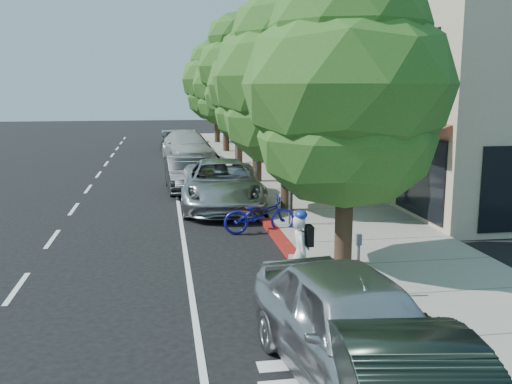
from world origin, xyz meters
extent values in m
plane|color=black|center=(0.00, 0.00, 0.00)|extent=(120.00, 120.00, 0.00)
cube|color=gray|center=(2.30, 8.00, 0.07)|extent=(4.60, 56.00, 0.15)
cube|color=#9E998E|center=(0.00, 8.00, 0.07)|extent=(0.30, 56.00, 0.15)
cube|color=maroon|center=(0.00, 1.00, 0.07)|extent=(0.32, 4.00, 0.15)
cube|color=beige|center=(9.60, 18.00, 3.50)|extent=(10.00, 36.00, 7.00)
cylinder|color=black|center=(0.90, -2.00, 1.19)|extent=(0.40, 0.40, 2.38)
ellipsoid|color=#204A16|center=(0.90, -2.00, 3.07)|extent=(3.98, 3.98, 3.18)
ellipsoid|color=#204A16|center=(0.90, -2.00, 4.22)|extent=(4.68, 4.68, 3.74)
ellipsoid|color=#204A16|center=(0.90, -2.00, 5.45)|extent=(3.51, 3.51, 2.81)
cylinder|color=black|center=(0.90, 4.00, 1.27)|extent=(0.40, 0.40, 2.53)
ellipsoid|color=#204A16|center=(0.90, 4.00, 3.26)|extent=(4.20, 4.20, 3.36)
ellipsoid|color=#204A16|center=(0.90, 4.00, 4.49)|extent=(4.94, 4.94, 3.95)
ellipsoid|color=#204A16|center=(0.90, 4.00, 5.79)|extent=(3.70, 3.70, 2.96)
cylinder|color=black|center=(0.90, 10.00, 1.20)|extent=(0.40, 0.40, 2.40)
ellipsoid|color=#204A16|center=(0.90, 10.00, 3.09)|extent=(3.69, 3.69, 2.95)
ellipsoid|color=#204A16|center=(0.90, 10.00, 4.25)|extent=(4.34, 4.34, 3.47)
ellipsoid|color=#204A16|center=(0.90, 10.00, 5.49)|extent=(3.26, 3.26, 2.61)
cylinder|color=black|center=(0.90, 16.00, 1.46)|extent=(0.40, 0.40, 2.93)
ellipsoid|color=#204A16|center=(0.90, 16.00, 3.77)|extent=(3.68, 3.68, 2.95)
ellipsoid|color=#204A16|center=(0.90, 16.00, 5.19)|extent=(4.33, 4.33, 3.47)
ellipsoid|color=#204A16|center=(0.90, 16.00, 6.70)|extent=(3.25, 3.25, 2.60)
cylinder|color=black|center=(0.90, 22.00, 1.23)|extent=(0.40, 0.40, 2.46)
ellipsoid|color=#204A16|center=(0.90, 22.00, 3.16)|extent=(3.64, 3.64, 2.91)
ellipsoid|color=#204A16|center=(0.90, 22.00, 4.35)|extent=(4.28, 4.28, 3.42)
ellipsoid|color=#204A16|center=(0.90, 22.00, 5.62)|extent=(3.21, 3.21, 2.57)
cylinder|color=black|center=(0.90, 28.00, 1.33)|extent=(0.40, 0.40, 2.65)
ellipsoid|color=#204A16|center=(0.90, 28.00, 3.41)|extent=(4.42, 4.42, 3.54)
ellipsoid|color=#204A16|center=(0.90, 28.00, 4.70)|extent=(5.20, 5.20, 4.16)
ellipsoid|color=#204A16|center=(0.90, 28.00, 6.06)|extent=(3.90, 3.90, 3.12)
imported|color=silver|center=(-0.34, -3.00, 0.79)|extent=(0.42, 0.60, 1.57)
imported|color=#1A1698|center=(-0.40, 1.71, 0.55)|extent=(2.12, 0.85, 1.10)
imported|color=#AFAFB4|center=(-1.10, 5.50, 0.82)|extent=(3.05, 6.06, 1.64)
imported|color=#212426|center=(-2.20, 9.00, 0.71)|extent=(1.72, 4.36, 1.41)
imported|color=#B9B9B9|center=(-1.77, 18.24, 0.83)|extent=(3.09, 6.01, 1.67)
imported|color=black|center=(-2.20, 24.82, 0.72)|extent=(2.24, 4.39, 1.43)
imported|color=#B6B5BA|center=(-0.50, -6.89, 0.82)|extent=(2.52, 5.03, 1.65)
imported|color=black|center=(3.74, 4.84, 1.08)|extent=(1.07, 0.93, 1.87)
camera|label=1|loc=(-3.09, -14.05, 4.16)|focal=40.00mm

